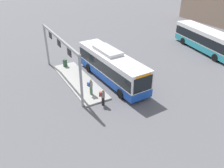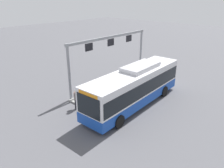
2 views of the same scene
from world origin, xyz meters
name	(u,v)px [view 1 (image 1 of 2)]	position (x,y,z in m)	size (l,w,h in m)	color
ground_plane	(112,80)	(0.00, 0.00, 0.00)	(120.00, 120.00, 0.00)	#56565B
platform_curb	(79,81)	(-1.51, -3.34, 0.08)	(10.00, 2.80, 0.16)	#9E9E99
bus_main	(111,65)	(-0.01, 0.00, 1.81)	(11.02, 3.00, 3.46)	#1947AD
bus_background_left	(205,39)	(-1.37, 16.24, 1.78)	(11.35, 4.32, 3.10)	teal
person_boarding	(103,97)	(3.88, -3.13, 0.89)	(0.53, 0.61, 1.67)	black
person_waiting_near	(91,86)	(1.80, -3.37, 1.05)	(0.38, 0.56, 1.67)	#476B4C
platform_sign_gantry	(60,49)	(-2.29, -4.84, 3.85)	(11.23, 0.24, 5.20)	gray
trash_bin	(65,63)	(-5.79, -3.34, 0.61)	(0.52, 0.52, 0.90)	#2D5133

